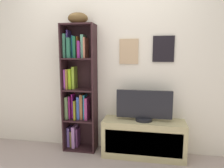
% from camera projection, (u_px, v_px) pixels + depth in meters
% --- Properties ---
extents(back_wall, '(4.80, 0.08, 2.49)m').
position_uv_depth(back_wall, '(107.00, 64.00, 2.93)').
color(back_wall, silver).
rests_on(back_wall, ground).
extents(bookshelf, '(0.46, 0.26, 1.79)m').
position_uv_depth(bookshelf, '(78.00, 88.00, 2.93)').
color(bookshelf, black).
rests_on(bookshelf, ground).
extents(football, '(0.30, 0.21, 0.15)m').
position_uv_depth(football, '(78.00, 18.00, 2.76)').
color(football, brown).
rests_on(football, bookshelf).
extents(tv_stand, '(1.09, 0.35, 0.50)m').
position_uv_depth(tv_stand, '(143.00, 138.00, 2.78)').
color(tv_stand, tan).
rests_on(tv_stand, ground).
extents(television, '(0.73, 0.22, 0.41)m').
position_uv_depth(television, '(144.00, 106.00, 2.72)').
color(television, black).
rests_on(television, tv_stand).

